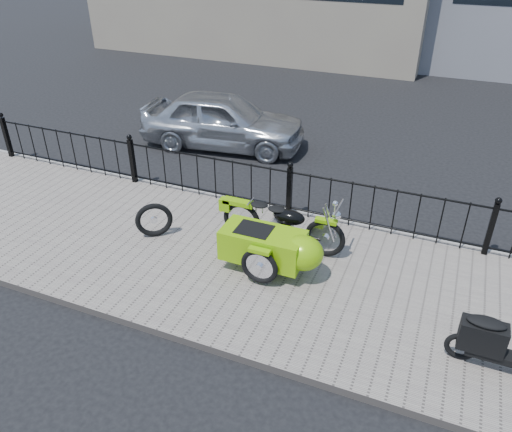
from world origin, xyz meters
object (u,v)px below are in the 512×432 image
at_px(motorcycle_sidecar, 277,242).
at_px(spare_tire, 154,220).
at_px(scooter, 503,345).
at_px(sedan_car, 223,120).

relative_size(motorcycle_sidecar, spare_tire, 3.48).
relative_size(motorcycle_sidecar, scooter, 1.51).
distance_m(scooter, spare_tire, 5.69).
relative_size(scooter, sedan_car, 0.37).
bearing_deg(sedan_car, motorcycle_sidecar, -152.57).
distance_m(motorcycle_sidecar, spare_tire, 2.31).
bearing_deg(motorcycle_sidecar, scooter, -15.83).
bearing_deg(sedan_car, scooter, -137.50).
xyz_separation_m(motorcycle_sidecar, spare_tire, (-2.31, 0.04, -0.15)).
distance_m(spare_tire, sedan_car, 4.50).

